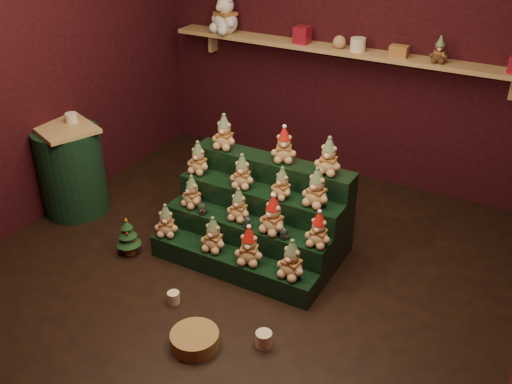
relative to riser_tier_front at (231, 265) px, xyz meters
The scene contains 38 objects.
ground 0.14m from the riser_tier_front, 62.72° to the left, with size 4.00×4.00×0.00m, color black.
back_wall 2.51m from the riser_tier_front, 88.71° to the left, with size 4.00×0.10×2.80m, color black.
left_wall 2.39m from the riser_tier_front, behind, with size 0.10×4.00×2.80m, color black.
back_shelf 2.31m from the riser_tier_front, 88.60° to the left, with size 3.60×0.26×0.24m.
riser_tier_front is the anchor object (origin of this frame).
riser_tier_midfront 0.24m from the riser_tier_front, 90.00° to the left, with size 1.40×0.22×0.36m, color black.
riser_tier_midback 0.48m from the riser_tier_front, 90.00° to the left, with size 1.40×0.22×0.54m, color black.
riser_tier_back 0.71m from the riser_tier_front, 90.00° to the left, with size 1.40×0.22×0.72m, color black.
teddy_0 0.64m from the riser_tier_front, behind, with size 0.19×0.17×0.27m, color tan, non-canonical shape.
teddy_1 0.28m from the riser_tier_front, behind, with size 0.20×0.18×0.28m, color tan, non-canonical shape.
teddy_2 0.29m from the riser_tier_front, ahead, with size 0.21×0.19×0.30m, color tan, non-canonical shape.
teddy_3 0.57m from the riser_tier_front, ahead, with size 0.22×0.19×0.30m, color tan, non-canonical shape.
teddy_4 0.68m from the riser_tier_front, 155.73° to the left, with size 0.19×0.17×0.27m, color tan, non-canonical shape.
teddy_5 0.47m from the riser_tier_front, 105.93° to the left, with size 0.19×0.17×0.26m, color tan, non-canonical shape.
teddy_6 0.53m from the riser_tier_front, 38.59° to the left, with size 0.22×0.19×0.30m, color tan, non-canonical shape.
teddy_7 0.77m from the riser_tier_front, 18.57° to the left, with size 0.19×0.17×0.27m, color tan, non-canonical shape.
teddy_8 0.95m from the riser_tier_front, 142.08° to the left, with size 0.20×0.18×0.27m, color tan, non-canonical shape.
teddy_9 0.74m from the riser_tier_front, 108.85° to the left, with size 0.20×0.18×0.27m, color tan, non-canonical shape.
teddy_10 0.74m from the riser_tier_front, 63.42° to the left, with size 0.18×0.16×0.25m, color tan, non-canonical shape.
teddy_11 0.89m from the riser_tier_front, 42.17° to the left, with size 0.22×0.20×0.30m, color tan, non-canonical shape.
teddy_12 1.11m from the riser_tier_front, 124.62° to the left, with size 0.21×0.19×0.29m, color tan, non-canonical shape.
teddy_13 1.03m from the riser_tier_front, 81.94° to the left, with size 0.20×0.18×0.28m, color tan, non-canonical shape.
teddy_14 1.12m from the riser_tier_front, 52.93° to the left, with size 0.21×0.19×0.29m, color tan, non-canonical shape.
snow_globe_a 0.51m from the riser_tier_front, 156.01° to the left, with size 0.07×0.07×0.10m.
snow_globe_b 0.36m from the riser_tier_front, 70.53° to the left, with size 0.07×0.07×0.09m.
snow_globe_c 0.51m from the riser_tier_front, 23.40° to the left, with size 0.07×0.07×0.09m.
side_table 1.80m from the riser_tier_front, behind, with size 0.67×0.62×0.84m.
table_ornament 1.95m from the riser_tier_front, behind, with size 0.10×0.10×0.08m, color beige.
mini_christmas_tree 0.90m from the riser_tier_front, 169.10° to the right, with size 0.20×0.20×0.34m.
mug_left 0.53m from the riser_tier_front, 110.76° to the right, with size 0.09×0.09×0.09m, color beige.
mug_right 0.82m from the riser_tier_front, 43.36° to the right, with size 0.11×0.11×0.11m, color beige.
wicker_basket 0.80m from the riser_tier_front, 76.11° to the right, with size 0.32×0.32×0.10m, color olive.
white_bear 2.72m from the riser_tier_front, 122.28° to the left, with size 0.33×0.30×0.47m, color white, non-canonical shape.
brown_bear 2.53m from the riser_tier_front, 64.52° to the left, with size 0.16×0.14×0.22m, color #462717, non-canonical shape.
gift_tin_red_a 2.37m from the riser_tier_front, 100.79° to the left, with size 0.14×0.14×0.16m, color maroon.
gift_tin_cream 2.34m from the riser_tier_front, 84.41° to the left, with size 0.14×0.14×0.12m, color beige.
shelf_plush_ball 2.33m from the riser_tier_front, 89.70° to the left, with size 0.12×0.12×0.12m, color tan.
scarf_gift_box 2.40m from the riser_tier_front, 73.57° to the left, with size 0.16×0.10×0.10m, color #D24E1D.
Camera 1 is at (1.87, -3.12, 2.73)m, focal length 40.00 mm.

